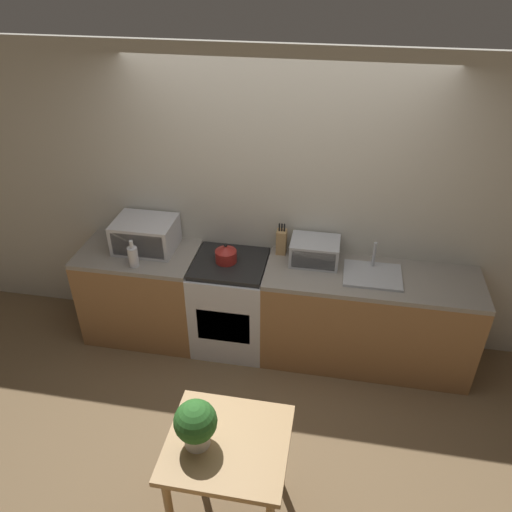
% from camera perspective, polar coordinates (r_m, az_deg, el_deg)
% --- Properties ---
extents(ground_plane, '(16.00, 16.00, 0.00)m').
position_cam_1_polar(ground_plane, '(4.35, 0.37, -15.60)').
color(ground_plane, brown).
extents(wall_back, '(10.00, 0.06, 2.60)m').
position_cam_1_polar(wall_back, '(4.29, 2.65, 5.79)').
color(wall_back, beige).
rests_on(wall_back, ground_plane).
extents(counter_left_run, '(1.04, 0.62, 0.90)m').
position_cam_1_polar(counter_left_run, '(4.76, -12.79, -4.15)').
color(counter_left_run, olive).
rests_on(counter_left_run, ground_plane).
extents(counter_right_run, '(1.77, 0.62, 0.90)m').
position_cam_1_polar(counter_right_run, '(4.46, 12.55, -6.99)').
color(counter_right_run, olive).
rests_on(counter_right_run, ground_plane).
extents(stove_range, '(0.64, 0.62, 0.90)m').
position_cam_1_polar(stove_range, '(4.53, -2.87, -5.44)').
color(stove_range, silver).
rests_on(stove_range, ground_plane).
extents(kettle, '(0.18, 0.18, 0.18)m').
position_cam_1_polar(kettle, '(4.23, -3.46, 0.25)').
color(kettle, maroon).
rests_on(kettle, stove_range).
extents(microwave, '(0.52, 0.40, 0.27)m').
position_cam_1_polar(microwave, '(4.48, -12.52, 2.39)').
color(microwave, silver).
rests_on(microwave, counter_left_run).
extents(bottle, '(0.08, 0.08, 0.24)m').
position_cam_1_polar(bottle, '(4.28, -13.87, -0.02)').
color(bottle, silver).
rests_on(bottle, counter_left_run).
extents(knife_block, '(0.09, 0.09, 0.29)m').
position_cam_1_polar(knife_block, '(4.33, 2.92, 1.66)').
color(knife_block, tan).
rests_on(knife_block, counter_right_run).
extents(toaster_oven, '(0.41, 0.30, 0.20)m').
position_cam_1_polar(toaster_oven, '(4.24, 6.73, 0.54)').
color(toaster_oven, '#ADAFB5').
rests_on(toaster_oven, counter_right_run).
extents(sink_basin, '(0.47, 0.37, 0.24)m').
position_cam_1_polar(sink_basin, '(4.19, 13.18, -2.03)').
color(sink_basin, '#ADAFB5').
rests_on(sink_basin, counter_right_run).
extents(dining_table, '(0.72, 0.66, 0.77)m').
position_cam_1_polar(dining_table, '(3.21, -3.20, -21.73)').
color(dining_table, tan).
rests_on(dining_table, ground_plane).
extents(potted_plant, '(0.25, 0.25, 0.31)m').
position_cam_1_polar(potted_plant, '(2.98, -6.91, -18.45)').
color(potted_plant, beige).
rests_on(potted_plant, dining_table).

